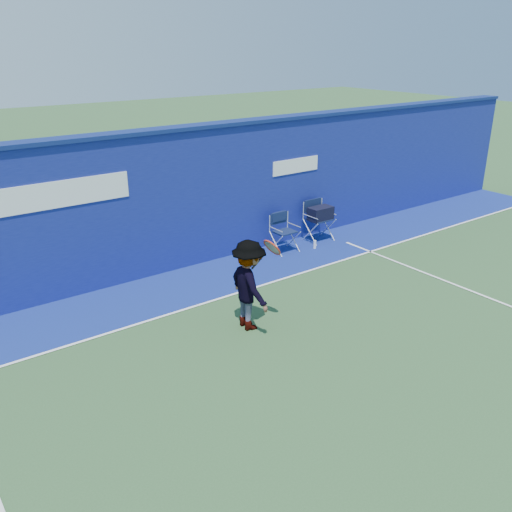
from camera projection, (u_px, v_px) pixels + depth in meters
ground at (324, 379)px, 8.14m from camera, size 80.00×80.00×0.00m
stadium_wall at (159, 202)px, 11.46m from camera, size 24.00×0.50×3.08m
out_of_bounds_strip at (188, 286)px, 11.21m from camera, size 24.00×1.80×0.01m
court_lines at (298, 360)px, 8.59m from camera, size 24.00×12.00×0.01m
directors_chair_left at (284, 239)px, 12.96m from camera, size 0.55×0.51×0.93m
directors_chair_right at (319, 224)px, 13.63m from camera, size 0.61×0.55×1.02m
water_bottle at (315, 245)px, 13.19m from camera, size 0.07×0.07×0.21m
tennis_player at (249, 285)px, 9.32m from camera, size 0.89×1.11×1.62m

